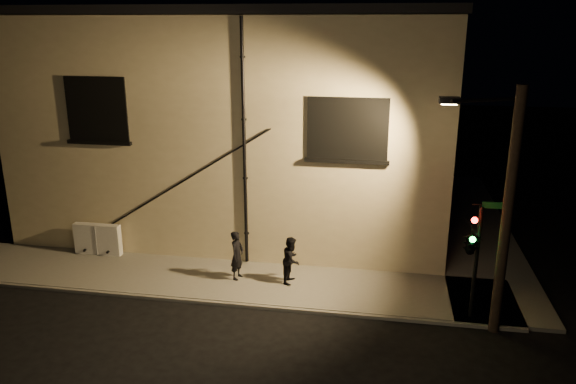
% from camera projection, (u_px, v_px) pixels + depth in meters
% --- Properties ---
extents(ground, '(90.00, 90.00, 0.00)m').
position_uv_depth(ground, '(282.00, 309.00, 16.84)').
color(ground, black).
extents(sidewalk, '(21.00, 16.00, 0.12)m').
position_uv_depth(sidewalk, '(336.00, 253.00, 20.75)').
color(sidewalk, slate).
rests_on(sidewalk, ground).
extents(building, '(16.20, 12.23, 8.80)m').
position_uv_depth(building, '(252.00, 114.00, 24.51)').
color(building, beige).
rests_on(building, ground).
extents(utility_cabinet, '(1.74, 0.29, 1.14)m').
position_uv_depth(utility_cabinet, '(98.00, 239.00, 20.40)').
color(utility_cabinet, white).
rests_on(utility_cabinet, sidewalk).
extents(pedestrian_a, '(0.52, 0.67, 1.64)m').
position_uv_depth(pedestrian_a, '(237.00, 255.00, 18.38)').
color(pedestrian_a, black).
rests_on(pedestrian_a, sidewalk).
extents(pedestrian_b, '(0.68, 0.82, 1.55)m').
position_uv_depth(pedestrian_b, '(292.00, 260.00, 18.14)').
color(pedestrian_b, black).
rests_on(pedestrian_b, sidewalk).
extents(traffic_signal, '(1.27, 2.05, 3.48)m').
position_uv_depth(traffic_signal, '(471.00, 242.00, 15.47)').
color(traffic_signal, black).
rests_on(traffic_signal, sidewalk).
extents(streetlamp_pole, '(2.02, 1.38, 6.81)m').
position_uv_depth(streetlamp_pole, '(503.00, 206.00, 14.72)').
color(streetlamp_pole, black).
rests_on(streetlamp_pole, ground).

